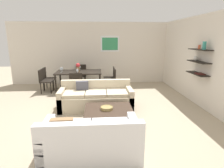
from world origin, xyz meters
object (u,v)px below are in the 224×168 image
(dining_table, at_px, (79,73))
(dining_chair_left_near, at_px, (44,79))
(wine_glass_foot, at_px, (77,70))
(centerpiece_vase, at_px, (78,67))
(dining_chair_head, at_px, (81,73))
(wine_glass_head, at_px, (80,67))
(sofa_beige, at_px, (96,98))
(dining_chair_left_far, at_px, (47,77))
(loveseat_white, at_px, (91,140))
(dining_chair_foot, at_px, (76,83))
(wine_glass_left_near, at_px, (61,69))
(dining_chair_right_far, at_px, (111,76))
(decorative_bowl, at_px, (107,108))
(dining_chair_right_near, at_px, (112,78))
(coffee_table, at_px, (109,117))
(wine_glass_left_far, at_px, (62,69))

(dining_table, bearing_deg, dining_chair_left_near, -169.91)
(wine_glass_foot, distance_m, centerpiece_vase, 0.41)
(dining_chair_head, distance_m, wine_glass_head, 0.59)
(sofa_beige, bearing_deg, dining_table, 108.96)
(sofa_beige, height_order, dining_table, sofa_beige)
(sofa_beige, bearing_deg, wine_glass_foot, 113.94)
(dining_chair_left_far, bearing_deg, sofa_beige, -48.32)
(loveseat_white, bearing_deg, dining_chair_foot, 100.23)
(dining_chair_left_far, relative_size, wine_glass_left_near, 4.64)
(sofa_beige, bearing_deg, dining_chair_right_far, 74.66)
(sofa_beige, height_order, dining_chair_left_near, dining_chair_left_near)
(decorative_bowl, bearing_deg, dining_table, 106.95)
(sofa_beige, xyz_separation_m, wine_glass_foot, (-0.68, 1.53, 0.58))
(dining_chair_head, bearing_deg, wine_glass_left_near, -122.31)
(dining_chair_left_near, height_order, centerpiece_vase, centerpiece_vase)
(dining_chair_foot, height_order, wine_glass_head, wine_glass_head)
(decorative_bowl, relative_size, dining_chair_right_far, 0.34)
(dining_chair_right_near, bearing_deg, coffee_table, -95.76)
(dining_chair_foot, distance_m, wine_glass_left_far, 1.28)
(dining_chair_foot, bearing_deg, dining_table, 90.00)
(decorative_bowl, distance_m, dining_chair_foot, 2.38)
(loveseat_white, height_order, coffee_table, loveseat_white)
(coffee_table, bearing_deg, wine_glass_left_near, 119.09)
(loveseat_white, xyz_separation_m, wine_glass_foot, (-0.61, 3.85, 0.58))
(dining_table, distance_m, wine_glass_head, 0.48)
(dining_chair_head, bearing_deg, centerpiece_vase, -91.01)
(centerpiece_vase, bearing_deg, dining_chair_foot, -88.89)
(loveseat_white, relative_size, dining_table, 0.96)
(dining_table, bearing_deg, sofa_beige, -71.04)
(loveseat_white, relative_size, wine_glass_left_near, 8.89)
(wine_glass_left_near, bearing_deg, dining_chair_left_far, 150.49)
(dining_chair_foot, relative_size, centerpiece_vase, 2.61)
(decorative_bowl, xyz_separation_m, dining_chair_left_far, (-2.23, 3.33, 0.09))
(decorative_bowl, relative_size, wine_glass_head, 1.90)
(decorative_bowl, distance_m, dining_chair_head, 4.12)
(dining_chair_foot, height_order, dining_chair_right_far, same)
(loveseat_white, distance_m, decorative_bowl, 1.25)
(wine_glass_head, distance_m, centerpiece_vase, 0.50)
(sofa_beige, distance_m, dining_chair_right_near, 1.86)
(loveseat_white, height_order, centerpiece_vase, centerpiece_vase)
(dining_chair_left_near, bearing_deg, dining_table, 10.09)
(dining_chair_left_far, height_order, wine_glass_left_near, wine_glass_left_near)
(dining_chair_left_far, bearing_deg, dining_chair_left_near, -90.00)
(dining_chair_left_near, bearing_deg, dining_chair_right_near, 0.00)
(coffee_table, xyz_separation_m, wine_glass_foot, (-0.99, 2.64, 0.68))
(dining_table, relative_size, dining_chair_foot, 1.99)
(wine_glass_head, bearing_deg, dining_chair_right_near, -27.77)
(wine_glass_head, bearing_deg, dining_chair_foot, -90.00)
(dining_chair_right_near, xyz_separation_m, dining_chair_foot, (-1.28, -0.69, 0.00))
(wine_glass_left_near, bearing_deg, wine_glass_foot, -26.06)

